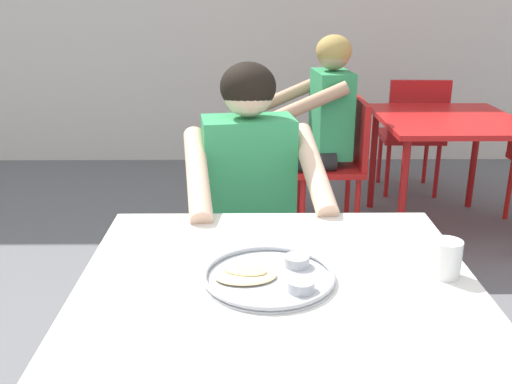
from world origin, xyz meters
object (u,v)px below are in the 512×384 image
thali_tray (270,276)px  diner_foreground (253,196)px  table_background_red (447,131)px  table_foreground (278,305)px  chair_red_left (341,157)px  chair_red_far (413,129)px  patron_background (316,118)px  chair_foreground (247,229)px  drinking_cup (447,257)px

thali_tray → diner_foreground: 0.70m
thali_tray → table_background_red: thali_tray is taller
diner_foreground → table_background_red: bearing=49.0°
table_foreground → chair_red_left: (0.47, 2.01, -0.17)m
table_background_red → thali_tray: bearing=-119.0°
diner_foreground → chair_red_left: diner_foreground is taller
chair_red_far → patron_background: size_ratio=0.71×
chair_foreground → chair_red_left: (0.56, 1.09, 0.00)m
chair_foreground → chair_red_left: size_ratio=1.01×
table_foreground → chair_foreground: bearing=95.3°
table_background_red → drinking_cup: bearing=-108.5°
thali_tray → chair_foreground: 0.96m
chair_foreground → chair_red_far: (1.18, 1.80, 0.01)m
table_foreground → thali_tray: 0.09m
table_foreground → patron_background: size_ratio=0.85×
chair_red_left → patron_background: size_ratio=0.69×
patron_background → chair_red_far: bearing=41.1°
thali_tray → patron_background: bearing=80.6°
drinking_cup → chair_foreground: size_ratio=0.12×
chair_foreground → patron_background: patron_background is taller
drinking_cup → patron_background: bearing=93.3°
thali_tray → patron_background: patron_background is taller
chair_foreground → table_background_red: chair_foreground is taller
patron_background → drinking_cup: bearing=-86.7°
table_foreground → table_background_red: size_ratio=1.11×
diner_foreground → patron_background: (0.38, 1.33, 0.01)m
drinking_cup → chair_red_left: 2.01m
thali_tray → drinking_cup: 0.45m
table_foreground → diner_foreground: 0.70m
thali_tray → table_background_red: size_ratio=0.37×
chair_red_left → patron_background: (-0.16, 0.03, 0.23)m
chair_foreground → diner_foreground: (0.02, -0.22, 0.23)m
table_foreground → thali_tray: size_ratio=3.01×
diner_foreground → table_foreground: bearing=-85.0°
chair_foreground → chair_red_left: bearing=62.9°
chair_foreground → thali_tray: bearing=-86.0°
drinking_cup → table_background_red: size_ratio=0.11×
chair_foreground → chair_red_left: 1.22m
diner_foreground → chair_red_far: size_ratio=1.39×
drinking_cup → diner_foreground: 0.84m
thali_tray → chair_red_left: bearing=76.2°
table_foreground → chair_red_far: size_ratio=1.19×
thali_tray → drinking_cup: drinking_cup is taller
table_foreground → table_background_red: (1.11, 2.04, -0.02)m
drinking_cup → patron_background: 2.02m
drinking_cup → chair_foreground: 1.08m
table_foreground → chair_red_far: 2.94m
chair_foreground → chair_red_left: chair_foreground is taller
drinking_cup → chair_red_left: drinking_cup is taller
chair_red_far → patron_background: (-0.78, -0.68, 0.22)m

